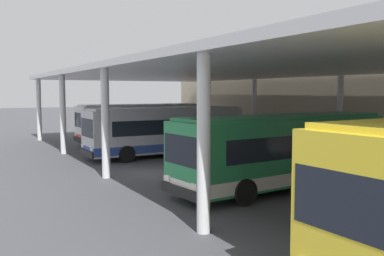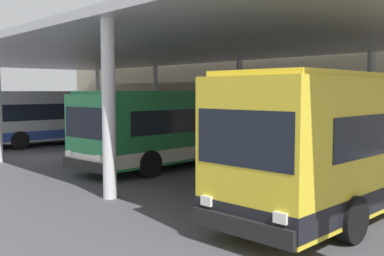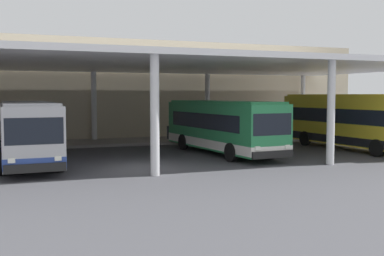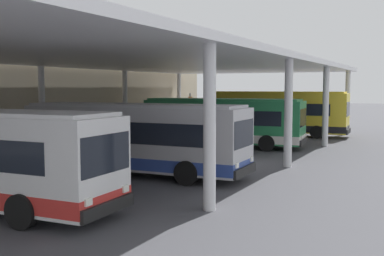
% 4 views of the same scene
% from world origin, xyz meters
% --- Properties ---
extents(ground_plane, '(200.00, 200.00, 0.00)m').
position_xyz_m(ground_plane, '(0.00, 0.00, 0.00)').
color(ground_plane, '#47474C').
extents(platform_kerb, '(42.00, 4.50, 0.18)m').
position_xyz_m(platform_kerb, '(0.00, 11.75, 0.09)').
color(platform_kerb, gray).
rests_on(platform_kerb, ground).
extents(station_building_facade, '(48.00, 1.60, 7.92)m').
position_xyz_m(station_building_facade, '(0.00, 15.00, 3.96)').
color(station_building_facade, '#C1B293').
rests_on(station_building_facade, ground).
extents(canopy_shelter, '(40.00, 17.00, 5.55)m').
position_xyz_m(canopy_shelter, '(0.00, 5.50, 5.29)').
color(canopy_shelter, silver).
rests_on(canopy_shelter, ground).
extents(bus_second_bay, '(2.90, 10.59, 3.17)m').
position_xyz_m(bus_second_bay, '(-5.08, 3.15, 1.66)').
color(bus_second_bay, '#B7B7BC').
rests_on(bus_second_bay, ground).
extents(bus_middle_bay, '(3.33, 10.69, 3.17)m').
position_xyz_m(bus_middle_bay, '(5.93, 3.47, 1.66)').
color(bus_middle_bay, '#28844C').
rests_on(bus_middle_bay, ground).
extents(bus_far_bay, '(3.10, 11.44, 3.57)m').
position_xyz_m(bus_far_bay, '(14.67, 2.49, 1.84)').
color(bus_far_bay, yellow).
rests_on(bus_far_bay, ground).
extents(bench_waiting, '(1.80, 0.45, 0.92)m').
position_xyz_m(bench_waiting, '(7.94, 11.82, 0.66)').
color(bench_waiting, brown).
rests_on(bench_waiting, platform_kerb).
extents(trash_bin, '(0.52, 0.52, 0.98)m').
position_xyz_m(trash_bin, '(5.46, 11.85, 0.68)').
color(trash_bin, '#33383D').
rests_on(trash_bin, platform_kerb).
extents(banner_sign, '(0.70, 0.12, 3.20)m').
position_xyz_m(banner_sign, '(15.93, 10.94, 1.98)').
color(banner_sign, '#B2B2B7').
rests_on(banner_sign, platform_kerb).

